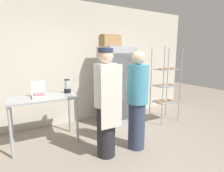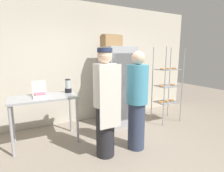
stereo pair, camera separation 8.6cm
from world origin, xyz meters
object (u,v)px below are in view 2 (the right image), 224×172
at_px(blender_pitcher, 68,87).
at_px(baking_rack, 167,86).
at_px(refrigerator, 117,86).
at_px(person_customer, 137,101).
at_px(donut_box, 40,94).
at_px(cardboard_storage_box, 111,41).
at_px(person_baker, 105,102).

bearing_deg(blender_pitcher, baking_rack, -8.21).
height_order(refrigerator, baking_rack, same).
relative_size(baking_rack, person_customer, 1.07).
bearing_deg(donut_box, cardboard_storage_box, 11.59).
distance_m(baking_rack, person_baker, 2.12).
relative_size(donut_box, cardboard_storage_box, 0.66).
height_order(baking_rack, person_baker, baking_rack).
height_order(donut_box, blender_pitcher, donut_box).
height_order(cardboard_storage_box, person_customer, cardboard_storage_box).
relative_size(person_baker, person_customer, 1.02).
distance_m(cardboard_storage_box, person_baker, 1.76).
bearing_deg(cardboard_storage_box, baking_rack, -21.84).
bearing_deg(donut_box, blender_pitcher, 15.93).
height_order(refrigerator, cardboard_storage_box, cardboard_storage_box).
bearing_deg(person_baker, baking_rack, 19.54).
xyz_separation_m(blender_pitcher, cardboard_storage_box, (1.06, 0.17, 0.94)).
distance_m(donut_box, blender_pitcher, 0.57).
bearing_deg(refrigerator, cardboard_storage_box, 146.58).
height_order(donut_box, cardboard_storage_box, cardboard_storage_box).
distance_m(refrigerator, cardboard_storage_box, 1.05).
bearing_deg(person_customer, blender_pitcher, 130.23).
bearing_deg(blender_pitcher, donut_box, -164.07).
bearing_deg(cardboard_storage_box, blender_pitcher, -170.68).
bearing_deg(donut_box, person_customer, -32.47).
bearing_deg(blender_pitcher, refrigerator, 4.62).
bearing_deg(cardboard_storage_box, person_baker, -120.72).
height_order(refrigerator, person_customer, refrigerator).
xyz_separation_m(baking_rack, donut_box, (-2.87, 0.18, 0.05)).
bearing_deg(person_customer, cardboard_storage_box, 83.50).
xyz_separation_m(donut_box, person_customer, (1.46, -0.93, -0.07)).
relative_size(refrigerator, person_baker, 1.05).
relative_size(donut_box, person_customer, 0.17).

